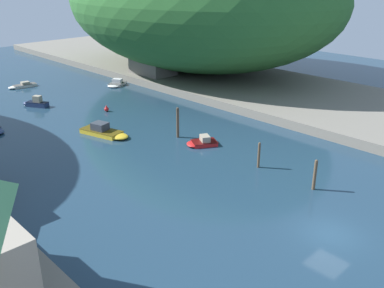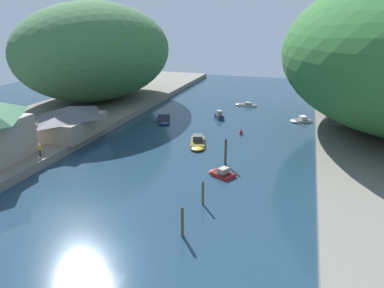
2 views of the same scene
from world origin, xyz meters
TOP-DOWN VIEW (x-y plane):
  - water_surface at (0.00, 30.00)m, footprint 130.00×130.00m
  - right_bank at (26.90, 30.00)m, footprint 22.00×120.00m
  - hillside_right at (28.00, 41.55)m, footprint 37.01×51.81m
  - right_bank_cottage at (19.82, 43.57)m, footprint 5.02×7.69m
  - boat_far_upstream at (2.10, 54.32)m, footprint 4.38×1.76m
  - boat_cabin_cruiser at (-0.40, 27.26)m, footprint 3.43×6.30m
  - boat_yellow_tender at (-1.03, 43.11)m, footprint 2.77×3.71m
  - boat_moored_right at (13.40, 44.94)m, footprint 4.16×3.57m
  - boat_open_rowboat at (5.23, 17.77)m, footprint 3.61×3.08m
  - mooring_post_nearest at (4.95, 4.36)m, footprint 0.27×0.27m
  - mooring_post_second at (5.10, 10.25)m, footprint 0.24×0.24m
  - mooring_post_fourth at (4.98, 21.19)m, footprint 0.30×0.30m
  - channel_buoy_near at (4.61, 34.54)m, footprint 0.58×0.58m

SIDE VIEW (x-z plane):
  - water_surface at x=0.00m, z-range 0.00..0.00m
  - boat_far_upstream at x=2.10m, z-range -0.15..0.67m
  - boat_moored_right at x=13.40m, z-range -0.20..0.80m
  - boat_open_rowboat at x=5.23m, z-range -0.21..0.82m
  - channel_buoy_near at x=4.61m, z-range -0.10..0.77m
  - boat_cabin_cruiser at x=-0.40m, z-range -0.27..1.07m
  - boat_yellow_tender at x=-1.03m, z-range -0.30..1.21m
  - right_bank at x=26.90m, z-range 0.00..1.10m
  - mooring_post_second at x=5.10m, z-range 0.01..2.50m
  - mooring_post_nearest at x=4.95m, z-range 0.01..2.72m
  - mooring_post_fourth at x=4.98m, z-range 0.01..3.43m
  - right_bank_cottage at x=19.82m, z-range 1.18..5.91m
  - hillside_right at x=28.00m, z-range 1.10..23.81m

